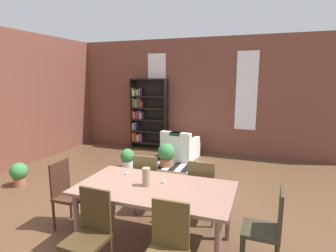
{
  "coord_description": "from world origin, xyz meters",
  "views": [
    {
      "loc": [
        1.76,
        -3.18,
        2.11
      ],
      "look_at": [
        -0.07,
        1.93,
        1.13
      ],
      "focal_mm": 29.14,
      "sensor_mm": 36.0,
      "label": 1
    }
  ],
  "objects_px": {
    "dining_chair_near_right": "(167,249)",
    "potted_plant_window": "(127,158)",
    "vase_on_table": "(146,177)",
    "dining_chair_near_left": "(90,232)",
    "armchair_white": "(180,148)",
    "dining_chair_far_right": "(202,189)",
    "dining_table": "(155,193)",
    "dining_chair_far_left": "(148,181)",
    "potted_plant_by_shelf": "(166,154)",
    "dining_chair_head_right": "(268,226)",
    "dining_chair_head_left": "(67,192)",
    "potted_plant_corner": "(19,173)",
    "bookshelf_tall": "(146,114)"
  },
  "relations": [
    {
      "from": "dining_chair_near_left",
      "to": "potted_plant_window",
      "type": "bearing_deg",
      "value": 111.85
    },
    {
      "from": "armchair_white",
      "to": "dining_chair_far_right",
      "type": "bearing_deg",
      "value": -66.96
    },
    {
      "from": "bookshelf_tall",
      "to": "potted_plant_corner",
      "type": "distance_m",
      "value": 3.79
    },
    {
      "from": "dining_chair_near_right",
      "to": "dining_chair_head_left",
      "type": "xyz_separation_m",
      "value": [
        -1.76,
        0.74,
        0.0
      ]
    },
    {
      "from": "potted_plant_by_shelf",
      "to": "potted_plant_corner",
      "type": "xyz_separation_m",
      "value": [
        -2.32,
        -2.08,
        -0.05
      ]
    },
    {
      "from": "dining_chair_head_right",
      "to": "bookshelf_tall",
      "type": "relative_size",
      "value": 0.46
    },
    {
      "from": "dining_chair_near_right",
      "to": "dining_chair_head_right",
      "type": "bearing_deg",
      "value": 39.52
    },
    {
      "from": "dining_chair_far_left",
      "to": "dining_chair_far_right",
      "type": "bearing_deg",
      "value": -0.01
    },
    {
      "from": "dining_chair_far_left",
      "to": "dining_chair_head_left",
      "type": "bearing_deg",
      "value": -140.5
    },
    {
      "from": "dining_chair_far_left",
      "to": "potted_plant_window",
      "type": "distance_m",
      "value": 2.24
    },
    {
      "from": "dining_table",
      "to": "dining_chair_far_left",
      "type": "bearing_deg",
      "value": 119.72
    },
    {
      "from": "dining_chair_near_right",
      "to": "potted_plant_window",
      "type": "height_order",
      "value": "dining_chair_near_right"
    },
    {
      "from": "dining_chair_far_left",
      "to": "potted_plant_corner",
      "type": "relative_size",
      "value": 2.06
    },
    {
      "from": "dining_chair_far_left",
      "to": "armchair_white",
      "type": "bearing_deg",
      "value": 97.51
    },
    {
      "from": "potted_plant_window",
      "to": "potted_plant_corner",
      "type": "bearing_deg",
      "value": -132.2
    },
    {
      "from": "bookshelf_tall",
      "to": "potted_plant_window",
      "type": "xyz_separation_m",
      "value": [
        0.34,
        -1.86,
        -0.79
      ]
    },
    {
      "from": "dining_chair_far_right",
      "to": "bookshelf_tall",
      "type": "height_order",
      "value": "bookshelf_tall"
    },
    {
      "from": "vase_on_table",
      "to": "dining_chair_near_right",
      "type": "xyz_separation_m",
      "value": [
        0.54,
        -0.75,
        -0.38
      ]
    },
    {
      "from": "dining_chair_head_left",
      "to": "potted_plant_by_shelf",
      "type": "relative_size",
      "value": 1.68
    },
    {
      "from": "dining_chair_far_right",
      "to": "potted_plant_by_shelf",
      "type": "height_order",
      "value": "dining_chair_far_right"
    },
    {
      "from": "dining_chair_near_right",
      "to": "dining_chair_head_left",
      "type": "bearing_deg",
      "value": 157.12
    },
    {
      "from": "dining_chair_head_right",
      "to": "dining_chair_far_left",
      "type": "distance_m",
      "value": 1.91
    },
    {
      "from": "armchair_white",
      "to": "potted_plant_by_shelf",
      "type": "bearing_deg",
      "value": -99.3
    },
    {
      "from": "armchair_white",
      "to": "potted_plant_window",
      "type": "distance_m",
      "value": 1.47
    },
    {
      "from": "armchair_white",
      "to": "potted_plant_by_shelf",
      "type": "relative_size",
      "value": 1.57
    },
    {
      "from": "dining_chair_far_left",
      "to": "potted_plant_by_shelf",
      "type": "relative_size",
      "value": 1.68
    },
    {
      "from": "dining_chair_near_left",
      "to": "dining_chair_far_left",
      "type": "distance_m",
      "value": 1.49
    },
    {
      "from": "vase_on_table",
      "to": "dining_chair_near_right",
      "type": "height_order",
      "value": "vase_on_table"
    },
    {
      "from": "vase_on_table",
      "to": "armchair_white",
      "type": "relative_size",
      "value": 0.26
    },
    {
      "from": "dining_chair_head_right",
      "to": "potted_plant_corner",
      "type": "height_order",
      "value": "dining_chair_head_right"
    },
    {
      "from": "armchair_white",
      "to": "dining_table",
      "type": "bearing_deg",
      "value": -77.54
    },
    {
      "from": "dining_chair_far_left",
      "to": "bookshelf_tall",
      "type": "bearing_deg",
      "value": 114.4
    },
    {
      "from": "dining_chair_head_left",
      "to": "dining_chair_far_right",
      "type": "bearing_deg",
      "value": 22.93
    },
    {
      "from": "dining_chair_head_left",
      "to": "potted_plant_window",
      "type": "height_order",
      "value": "dining_chair_head_left"
    },
    {
      "from": "dining_table",
      "to": "potted_plant_corner",
      "type": "distance_m",
      "value": 3.39
    },
    {
      "from": "dining_chair_head_left",
      "to": "armchair_white",
      "type": "distance_m",
      "value": 3.72
    },
    {
      "from": "dining_chair_far_right",
      "to": "dining_chair_near_left",
      "type": "height_order",
      "value": "same"
    },
    {
      "from": "potted_plant_by_shelf",
      "to": "potted_plant_corner",
      "type": "relative_size",
      "value": 1.22
    },
    {
      "from": "potted_plant_window",
      "to": "vase_on_table",
      "type": "bearing_deg",
      "value": -57.2
    },
    {
      "from": "dining_table",
      "to": "potted_plant_window",
      "type": "height_order",
      "value": "dining_table"
    },
    {
      "from": "dining_chair_head_right",
      "to": "dining_chair_far_left",
      "type": "bearing_deg",
      "value": 156.97
    },
    {
      "from": "dining_chair_far_right",
      "to": "armchair_white",
      "type": "xyz_separation_m",
      "value": [
        -1.25,
        2.93,
        -0.23
      ]
    },
    {
      "from": "dining_chair_head_right",
      "to": "dining_chair_far_left",
      "type": "relative_size",
      "value": 1.0
    },
    {
      "from": "dining_chair_near_right",
      "to": "dining_chair_near_left",
      "type": "distance_m",
      "value": 0.86
    },
    {
      "from": "dining_chair_near_right",
      "to": "potted_plant_window",
      "type": "relative_size",
      "value": 2.07
    },
    {
      "from": "dining_chair_head_left",
      "to": "bookshelf_tall",
      "type": "height_order",
      "value": "bookshelf_tall"
    },
    {
      "from": "dining_chair_head_left",
      "to": "potted_plant_by_shelf",
      "type": "distance_m",
      "value": 3.0
    },
    {
      "from": "vase_on_table",
      "to": "bookshelf_tall",
      "type": "relative_size",
      "value": 0.11
    },
    {
      "from": "vase_on_table",
      "to": "dining_chair_near_left",
      "type": "distance_m",
      "value": 0.9
    },
    {
      "from": "potted_plant_by_shelf",
      "to": "potted_plant_window",
      "type": "distance_m",
      "value": 0.92
    }
  ]
}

